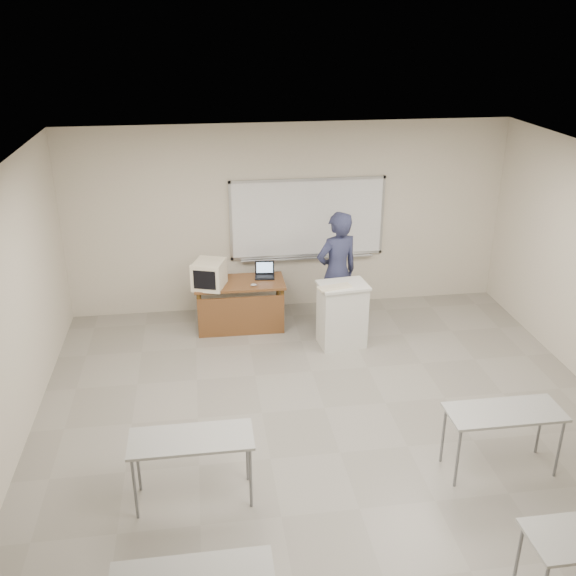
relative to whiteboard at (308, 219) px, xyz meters
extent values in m
cube|color=gray|center=(-0.30, -3.97, -1.49)|extent=(7.00, 8.00, 0.01)
cube|color=white|center=(0.00, 0.00, 0.02)|extent=(2.40, 0.03, 1.20)
cube|color=#B7BABC|center=(0.00, 0.00, 0.64)|extent=(2.48, 0.04, 0.04)
cube|color=#B7BABC|center=(0.00, 0.00, -0.60)|extent=(2.48, 0.04, 0.04)
cube|color=#B7BABC|center=(-1.22, 0.00, 0.02)|extent=(0.04, 0.04, 1.28)
cube|color=#B7BABC|center=(1.22, 0.00, 0.02)|extent=(0.04, 0.04, 1.28)
cube|color=#B7BABC|center=(0.00, -0.05, -0.64)|extent=(2.16, 0.07, 0.02)
cube|color=gray|center=(-1.90, -4.47, -0.77)|extent=(1.20, 0.50, 0.03)
cylinder|color=slate|center=(-2.45, -4.67, -1.13)|extent=(0.03, 0.03, 0.70)
cylinder|color=slate|center=(-1.35, -4.67, -1.13)|extent=(0.03, 0.03, 0.70)
cylinder|color=slate|center=(-2.45, -4.27, -1.13)|extent=(0.03, 0.03, 0.70)
cylinder|color=slate|center=(-1.35, -4.27, -1.13)|extent=(0.03, 0.03, 0.70)
cube|color=gray|center=(1.30, -4.47, -0.77)|extent=(1.20, 0.50, 0.03)
cylinder|color=slate|center=(0.75, -4.67, -1.13)|extent=(0.03, 0.03, 0.70)
cylinder|color=slate|center=(1.85, -4.67, -1.13)|extent=(0.03, 0.03, 0.70)
cylinder|color=slate|center=(0.75, -4.27, -1.13)|extent=(0.03, 0.03, 0.70)
cylinder|color=slate|center=(1.85, -4.27, -1.13)|extent=(0.03, 0.03, 0.70)
cylinder|color=slate|center=(0.75, -5.97, -1.13)|extent=(0.03, 0.03, 0.70)
cube|color=brown|center=(-1.16, -0.67, -0.75)|extent=(1.36, 0.68, 0.04)
cube|color=brown|center=(-1.16, -0.99, -1.17)|extent=(1.29, 0.03, 0.63)
cylinder|color=#513612|center=(-1.78, -0.95, -1.12)|extent=(0.06, 0.06, 0.71)
cylinder|color=#513612|center=(-0.54, -0.95, -1.12)|extent=(0.06, 0.06, 0.71)
cylinder|color=#513612|center=(-1.78, -0.39, -1.12)|extent=(0.06, 0.06, 0.71)
cylinder|color=#513612|center=(-0.54, -0.39, -1.12)|extent=(0.06, 0.06, 0.71)
cube|color=white|center=(0.27, -1.47, -1.02)|extent=(0.64, 0.46, 0.92)
cube|color=white|center=(0.27, -1.47, -0.54)|extent=(0.68, 0.50, 0.04)
cube|color=beige|center=(-1.60, -0.77, -0.53)|extent=(0.42, 0.44, 0.39)
cube|color=beige|center=(-1.60, -1.01, -0.53)|extent=(0.44, 0.04, 0.41)
cube|color=black|center=(-1.60, -1.03, -0.53)|extent=(0.33, 0.01, 0.28)
cube|color=black|center=(-0.76, -0.57, -0.72)|extent=(0.30, 0.22, 0.02)
cube|color=black|center=(-0.76, -0.58, -0.71)|extent=(0.24, 0.12, 0.01)
cube|color=black|center=(-0.76, -0.43, -0.61)|extent=(0.30, 0.06, 0.20)
cube|color=#93BDF3|center=(-0.76, -0.44, -0.61)|extent=(0.25, 0.05, 0.16)
ellipsoid|color=#B9BAC3|center=(-0.96, -0.87, -0.71)|extent=(0.11, 0.09, 0.04)
cube|color=beige|center=(0.12, -1.59, -0.51)|extent=(0.50, 0.27, 0.03)
imported|color=black|center=(0.27, -1.01, -0.54)|extent=(0.80, 0.66, 1.89)
camera|label=1|loc=(-1.70, -9.65, 3.00)|focal=40.00mm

